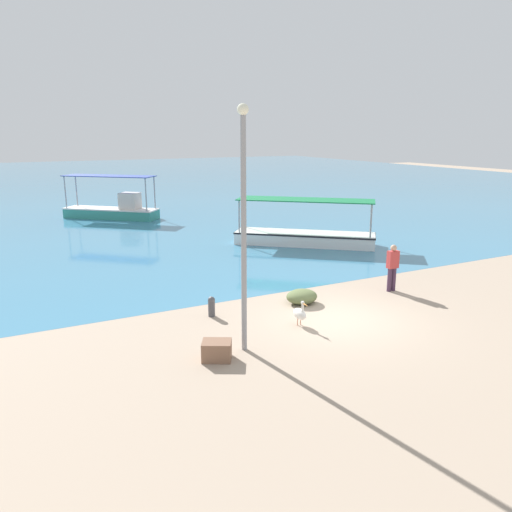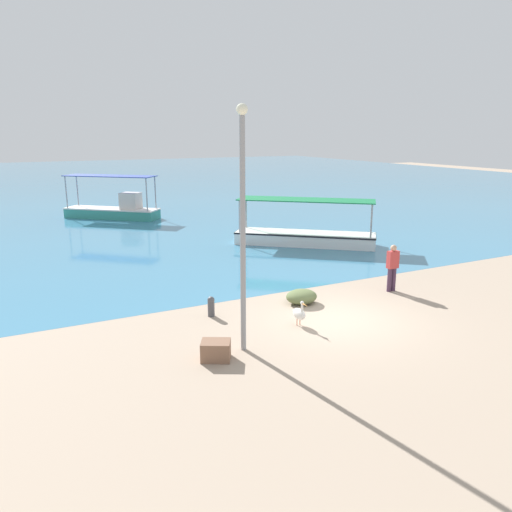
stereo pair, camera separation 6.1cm
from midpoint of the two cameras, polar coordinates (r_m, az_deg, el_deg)
The scene contains 10 objects.
ground at distance 15.44m, azimuth 9.19°, elevation -7.13°, with size 120.00×120.00×0.00m, color tan.
harbor_water at distance 60.46m, azimuth -18.68°, elevation 8.03°, with size 110.00×90.00×0.00m, color teal.
fishing_boat_near_left at distance 34.04m, azimuth -15.81°, elevation 5.20°, with size 5.73×5.25×2.79m.
fishing_boat_outer at distance 25.16m, azimuth 5.69°, elevation 2.38°, with size 6.43×5.70×2.29m.
pelican at distance 14.69m, azimuth 5.08°, elevation -6.55°, with size 0.29×0.80×0.80m.
lamp_post at distance 12.23m, azimuth -1.39°, elevation 4.24°, with size 0.28×0.28×6.17m.
mooring_bollard at distance 15.42m, azimuth -5.04°, elevation -5.68°, with size 0.22×0.22×0.63m.
fisherman_standing at distance 18.23m, azimuth 15.41°, elevation -1.17°, with size 0.41×0.24×1.69m.
net_pile at distance 16.58m, azimuth 5.33°, elevation -4.64°, with size 1.06×0.90×0.47m, color #5F6C41.
cargo_crate at distance 12.65m, azimuth -4.48°, elevation -10.70°, with size 0.72×0.54×0.48m, color #825C46.
Camera 2 is at (-8.56, -11.60, 5.51)m, focal length 35.00 mm.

